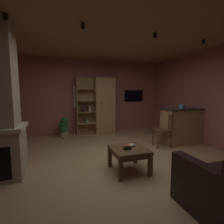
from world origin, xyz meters
TOP-DOWN VIEW (x-y plane):
  - floor at (0.00, 0.00)m, footprint 5.63×5.86m
  - wall_back at (0.00, 2.96)m, footprint 5.75×0.06m
  - wall_right at (2.84, 0.00)m, footprint 0.06×5.86m
  - ceiling at (0.00, 0.00)m, footprint 5.63×5.86m
  - window_pane_back at (-0.23, 2.93)m, footprint 0.73×0.01m
  - bookshelf_cabinet at (0.39, 2.69)m, footprint 1.38×0.41m
  - kitchen_bar_counter at (2.36, 0.69)m, footprint 1.39×0.58m
  - tissue_box at (2.20, 0.65)m, footprint 0.14×0.14m
  - coffee_table at (0.06, -0.43)m, footprint 0.65×0.68m
  - table_book_0 at (-0.01, -0.49)m, footprint 0.14×0.09m
  - table_book_1 at (0.12, -0.38)m, footprint 0.15×0.13m
  - table_book_2 at (-0.01, -0.47)m, footprint 0.14×0.11m
  - dining_chair at (1.61, 0.62)m, footprint 0.49×0.49m
  - potted_floor_plant at (-0.99, 2.50)m, footprint 0.31×0.33m
  - wall_mounted_tv at (1.77, 2.90)m, footprint 0.79×0.06m
  - track_light_spot_0 at (-1.90, -0.18)m, footprint 0.07×0.07m
  - track_light_spot_1 at (-0.73, -0.19)m, footprint 0.07×0.07m
  - track_light_spot_2 at (0.71, -0.19)m, footprint 0.07×0.07m
  - track_light_spot_3 at (1.97, -0.18)m, footprint 0.07×0.07m

SIDE VIEW (x-z plane):
  - floor at x=0.00m, z-range -0.02..0.00m
  - coffee_table at x=0.06m, z-range 0.14..0.59m
  - potted_floor_plant at x=-0.99m, z-range 0.01..0.72m
  - table_book_0 at x=-0.01m, z-range 0.45..0.47m
  - table_book_1 at x=0.12m, z-range 0.47..0.50m
  - table_book_2 at x=-0.01m, z-range 0.50..0.53m
  - kitchen_bar_counter at x=2.36m, z-range 0.00..1.05m
  - dining_chair at x=1.61m, z-range 0.07..0.99m
  - bookshelf_cabinet at x=0.39m, z-range -0.01..2.01m
  - tissue_box at x=2.20m, z-range 1.05..1.16m
  - wall_back at x=0.00m, z-range 0.00..2.70m
  - wall_right at x=2.84m, z-range 0.00..2.70m
  - window_pane_back at x=-0.23m, z-range 0.98..1.72m
  - wall_mounted_tv at x=1.77m, z-range 1.15..1.59m
  - track_light_spot_0 at x=-1.90m, z-range 2.58..2.67m
  - track_light_spot_1 at x=-0.73m, z-range 2.58..2.67m
  - track_light_spot_2 at x=0.71m, z-range 2.58..2.67m
  - track_light_spot_3 at x=1.97m, z-range 2.58..2.67m
  - ceiling at x=0.00m, z-range 2.70..2.72m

